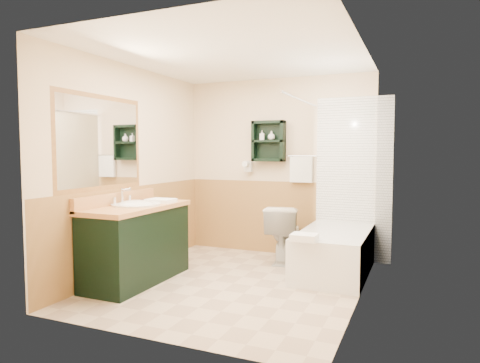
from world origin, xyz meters
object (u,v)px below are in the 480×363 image
soap_bottle_b (271,136)px  vanity_book (144,191)px  wall_shelf (268,141)px  hair_dryer (249,167)px  vanity (137,243)px  toilet (284,234)px  bathtub (335,252)px  soap_bottle_a (262,138)px

soap_bottle_b → vanity_book: bearing=-129.1°
soap_bottle_b → wall_shelf: bearing=173.6°
hair_dryer → vanity: (-0.59, -1.77, -0.78)m
toilet → wall_shelf: bearing=-49.4°
hair_dryer → bathtub: bearing=-24.2°
wall_shelf → toilet: wall_shelf is taller
soap_bottle_a → hair_dryer: bearing=171.9°
vanity → toilet: size_ratio=1.80×
vanity_book → wall_shelf: bearing=64.8°
soap_bottle_b → vanity: bearing=-118.4°
soap_bottle_a → soap_bottle_b: size_ratio=1.08×
hair_dryer → bathtub: size_ratio=0.16×
bathtub → vanity_book: bearing=-159.2°
bathtub → toilet: size_ratio=2.05×
vanity → soap_bottle_b: (0.94, 1.74, 1.20)m
hair_dryer → wall_shelf: bearing=-4.8°
hair_dryer → vanity_book: hair_dryer is taller
soap_bottle_b → hair_dryer: bearing=175.0°
wall_shelf → vanity: bearing=-117.2°
hair_dryer → soap_bottle_a: bearing=-8.1°
wall_shelf → soap_bottle_a: 0.10m
soap_bottle_a → soap_bottle_b: 0.14m
wall_shelf → soap_bottle_a: (-0.09, -0.01, 0.05)m
bathtub → toilet: 0.76m
soap_bottle_a → soap_bottle_b: bearing=0.0°
hair_dryer → bathtub: hair_dryer is taller
hair_dryer → toilet: (0.63, -0.33, -0.84)m
vanity → soap_bottle_b: soap_bottle_b is taller
soap_bottle_a → vanity_book: bearing=-125.5°
toilet → soap_bottle_b: bearing=-53.2°
toilet → vanity: bearing=43.1°
soap_bottle_a → soap_bottle_b: soap_bottle_b is taller
vanity → soap_bottle_a: bearing=65.2°
toilet → soap_bottle_a: (-0.42, 0.30, 1.24)m
wall_shelf → soap_bottle_a: wall_shelf is taller
wall_shelf → toilet: bearing=-42.8°
hair_dryer → soap_bottle_a: 0.45m
vanity → vanity_book: vanity_book is taller
bathtub → soap_bottle_b: size_ratio=12.26×
vanity → bathtub: 2.26m
wall_shelf → toilet: size_ratio=0.75×
hair_dryer → toilet: size_ratio=0.33×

